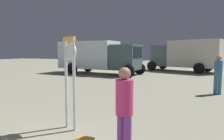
{
  "coord_description": "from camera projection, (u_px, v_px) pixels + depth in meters",
  "views": [
    {
      "loc": [
        2.61,
        -1.08,
        1.84
      ],
      "look_at": [
        -0.03,
        5.41,
        1.2
      ],
      "focal_mm": 32.49,
      "sensor_mm": 36.0,
      "label": 1
    }
  ],
  "objects": [
    {
      "name": "standing_clock",
      "position": [
        70.0,
        74.0,
        4.73
      ],
      "size": [
        0.4,
        0.22,
        2.18
      ],
      "color": "silver",
      "rests_on": "ground_plane"
    },
    {
      "name": "box_truck_far",
      "position": [
        187.0,
        54.0,
        18.56
      ],
      "size": [
        6.82,
        4.39,
        2.85
      ],
      "color": "beige",
      "rests_on": "ground_plane"
    },
    {
      "name": "person_distant",
      "position": [
        218.0,
        73.0,
        8.66
      ],
      "size": [
        0.32,
        0.32,
        1.67
      ],
      "color": "teal",
      "rests_on": "ground_plane"
    },
    {
      "name": "person_near_clock",
      "position": [
        124.0,
        108.0,
        3.46
      ],
      "size": [
        0.3,
        0.3,
        1.58
      ],
      "color": "purple",
      "rests_on": "ground_plane"
    },
    {
      "name": "box_truck_near",
      "position": [
        97.0,
        56.0,
        16.79
      ],
      "size": [
        7.28,
        3.14,
        2.68
      ],
      "color": "white",
      "rests_on": "ground_plane"
    }
  ]
}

